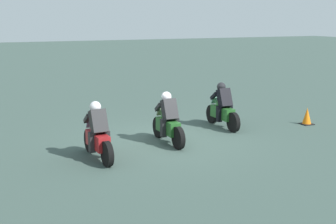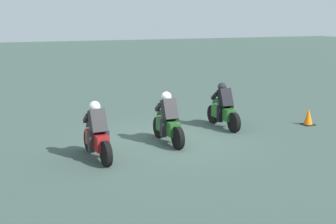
{
  "view_description": "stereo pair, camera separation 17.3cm",
  "coord_description": "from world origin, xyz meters",
  "px_view_note": "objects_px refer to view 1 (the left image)",
  "views": [
    {
      "loc": [
        -12.0,
        5.52,
        3.62
      ],
      "look_at": [
        -0.11,
        0.06,
        0.9
      ],
      "focal_mm": 48.67,
      "sensor_mm": 36.0,
      "label": 1
    },
    {
      "loc": [
        -12.07,
        5.36,
        3.62
      ],
      "look_at": [
        -0.11,
        0.06,
        0.9
      ],
      "focal_mm": 48.67,
      "sensor_mm": 36.0,
      "label": 2
    }
  ],
  "objects_px": {
    "rider_lane_a": "(223,109)",
    "rider_lane_b": "(168,122)",
    "traffic_cone": "(307,117)",
    "rider_lane_c": "(98,136)"
  },
  "relations": [
    {
      "from": "rider_lane_a",
      "to": "rider_lane_c",
      "type": "height_order",
      "value": "same"
    },
    {
      "from": "traffic_cone",
      "to": "rider_lane_a",
      "type": "bearing_deg",
      "value": 73.44
    },
    {
      "from": "rider_lane_b",
      "to": "rider_lane_c",
      "type": "xyz_separation_m",
      "value": [
        -0.63,
        2.3,
        0.0
      ]
    },
    {
      "from": "rider_lane_a",
      "to": "rider_lane_c",
      "type": "relative_size",
      "value": 1.0
    },
    {
      "from": "rider_lane_a",
      "to": "rider_lane_c",
      "type": "xyz_separation_m",
      "value": [
        -1.65,
        4.77,
        0.0
      ]
    },
    {
      "from": "rider_lane_c",
      "to": "traffic_cone",
      "type": "distance_m",
      "value": 7.69
    },
    {
      "from": "rider_lane_a",
      "to": "rider_lane_b",
      "type": "bearing_deg",
      "value": 113.52
    },
    {
      "from": "rider_lane_c",
      "to": "traffic_cone",
      "type": "xyz_separation_m",
      "value": [
        0.8,
        -7.64,
        -0.35
      ]
    },
    {
      "from": "rider_lane_b",
      "to": "traffic_cone",
      "type": "relative_size",
      "value": 3.52
    },
    {
      "from": "rider_lane_b",
      "to": "rider_lane_c",
      "type": "distance_m",
      "value": 2.38
    }
  ]
}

